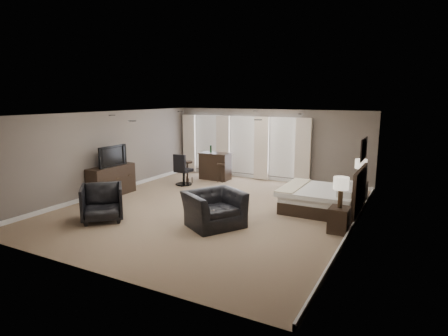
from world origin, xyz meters
The scene contains 16 objects.
room centered at (0.00, 0.00, 1.30)m, with size 7.60×8.60×2.64m.
window_bay centered at (-1.00, 4.11, 1.20)m, with size 5.25×0.20×2.30m.
bed centered at (2.58, 1.29, 0.63)m, with size 1.97×1.88×1.25m, color silver.
nightstand_near centered at (3.47, -0.16, 0.29)m, with size 0.43×0.53×0.58m, color black.
nightstand_far centered at (3.47, 2.74, 0.28)m, with size 0.43×0.52×0.57m, color black.
lamp_near centered at (3.47, -0.16, 0.93)m, with size 0.34×0.34×0.70m, color beige.
lamp_far centered at (3.47, 2.74, 0.92)m, with size 0.34×0.34×0.69m, color beige.
wall_art centered at (3.70, 1.29, 1.75)m, with size 0.04×0.96×0.56m, color slate.
dresser centered at (-3.45, -0.21, 0.47)m, with size 0.52×1.62×0.94m, color black.
tv centered at (-3.45, -0.21, 1.01)m, with size 1.11×0.64×0.15m, color black.
armchair_near centered at (0.76, -1.14, 0.56)m, with size 1.28×0.83×1.12m, color black.
armchair_far centered at (-1.90, -2.10, 0.50)m, with size 0.97×0.91×1.00m, color black.
bar_counter centered at (-1.75, 3.36, 0.50)m, with size 1.15×0.60×1.01m, color black.
bar_stool_left centered at (-2.33, 2.35, 0.40)m, with size 0.38×0.38×0.79m, color black.
bar_stool_right centered at (-1.32, 3.06, 0.34)m, with size 0.32×0.32×0.69m, color black.
desk_chair centered at (-2.27, 2.03, 0.56)m, with size 0.57×0.57×1.11m, color black.
Camera 1 is at (4.99, -8.57, 3.04)m, focal length 30.00 mm.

